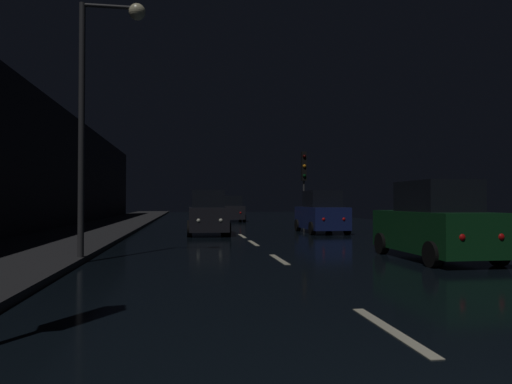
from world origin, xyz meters
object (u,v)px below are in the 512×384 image
(car_parked_right_far, at_px, (321,214))
(traffic_light_far_right, at_px, (304,172))
(car_parked_right_near, at_px, (435,224))
(streetlamp_overhead, at_px, (101,88))
(car_approaching_headlights, at_px, (208,214))
(car_distant_taillights, at_px, (232,210))

(car_parked_right_far, bearing_deg, traffic_light_far_right, -6.90)
(car_parked_right_near, bearing_deg, streetlamp_overhead, 85.54)
(traffic_light_far_right, relative_size, streetlamp_overhead, 0.70)
(car_parked_right_near, bearing_deg, traffic_light_far_right, -2.62)
(car_approaching_headlights, bearing_deg, streetlamp_overhead, -18.23)
(car_approaching_headlights, bearing_deg, car_parked_right_far, 93.36)
(car_approaching_headlights, distance_m, car_distant_taillights, 14.35)
(car_distant_taillights, distance_m, car_parked_right_far, 14.16)
(streetlamp_overhead, xyz_separation_m, car_approaching_headlights, (3.23, 9.82, -3.61))
(traffic_light_far_right, xyz_separation_m, car_parked_right_near, (-0.80, -17.46, -2.53))
(traffic_light_far_right, xyz_separation_m, car_distant_taillights, (-4.03, 7.18, -2.59))
(car_approaching_headlights, xyz_separation_m, car_distant_taillights, (2.53, 14.13, -0.05))
(traffic_light_far_right, height_order, car_parked_right_far, traffic_light_far_right)
(streetlamp_overhead, bearing_deg, car_distant_taillights, 76.46)
(streetlamp_overhead, bearing_deg, car_parked_right_near, -4.46)
(traffic_light_far_right, xyz_separation_m, car_parked_right_far, (-0.80, -6.61, -2.54))
(traffic_light_far_right, distance_m, streetlamp_overhead, 19.45)
(car_approaching_headlights, relative_size, car_parked_right_near, 0.99)
(car_approaching_headlights, xyz_separation_m, car_parked_right_far, (5.77, 0.34, -0.00))
(traffic_light_far_right, xyz_separation_m, car_approaching_headlights, (-6.57, -6.94, -2.54))
(car_approaching_headlights, distance_m, car_parked_right_near, 12.00)
(car_approaching_headlights, distance_m, car_parked_right_far, 5.78)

